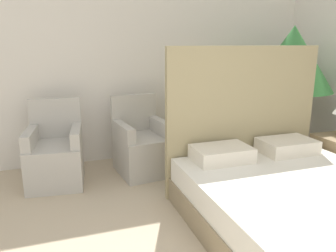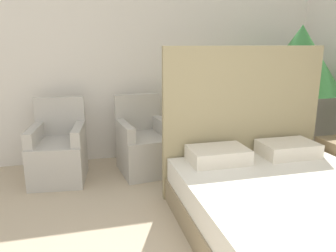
{
  "view_description": "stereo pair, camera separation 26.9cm",
  "coord_description": "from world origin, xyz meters",
  "px_view_note": "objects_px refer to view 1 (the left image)",
  "views": [
    {
      "loc": [
        -0.99,
        -0.68,
        1.56
      ],
      "look_at": [
        0.14,
        2.66,
        0.67
      ],
      "focal_mm": 35.0,
      "sensor_mm": 36.0,
      "label": 1
    },
    {
      "loc": [
        -0.73,
        -0.76,
        1.56
      ],
      "look_at": [
        0.14,
        2.66,
        0.67
      ],
      "focal_mm": 35.0,
      "sensor_mm": 36.0,
      "label": 2
    }
  ],
  "objects_px": {
    "armchair_near_window_left": "(56,158)",
    "armchair_near_window_right": "(142,149)",
    "potted_palm": "(291,67)",
    "bed": "(300,201)"
  },
  "relations": [
    {
      "from": "armchair_near_window_left",
      "to": "armchair_near_window_right",
      "type": "bearing_deg",
      "value": 6.21
    },
    {
      "from": "armchair_near_window_left",
      "to": "armchair_near_window_right",
      "type": "relative_size",
      "value": 1.0
    },
    {
      "from": "potted_palm",
      "to": "armchair_near_window_right",
      "type": "bearing_deg",
      "value": 173.57
    },
    {
      "from": "bed",
      "to": "potted_palm",
      "type": "relative_size",
      "value": 1.19
    },
    {
      "from": "armchair_near_window_right",
      "to": "potted_palm",
      "type": "xyz_separation_m",
      "value": [
        1.93,
        -0.22,
        0.96
      ]
    },
    {
      "from": "armchair_near_window_left",
      "to": "armchair_near_window_right",
      "type": "xyz_separation_m",
      "value": [
        1.01,
        -0.0,
        0.0
      ]
    },
    {
      "from": "armchair_near_window_right",
      "to": "potted_palm",
      "type": "height_order",
      "value": "potted_palm"
    },
    {
      "from": "armchair_near_window_left",
      "to": "armchair_near_window_right",
      "type": "height_order",
      "value": "same"
    },
    {
      "from": "bed",
      "to": "potted_palm",
      "type": "bearing_deg",
      "value": 55.94
    },
    {
      "from": "armchair_near_window_left",
      "to": "armchair_near_window_right",
      "type": "distance_m",
      "value": 1.01
    }
  ]
}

